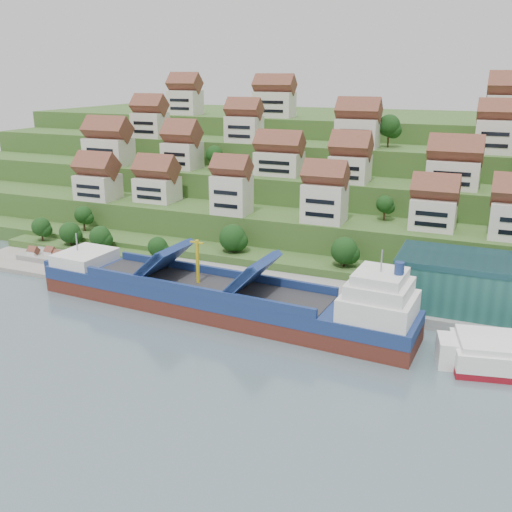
% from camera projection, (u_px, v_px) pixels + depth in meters
% --- Properties ---
extents(ground, '(300.00, 300.00, 0.00)m').
position_uv_depth(ground, '(264.00, 321.00, 109.07)').
color(ground, slate).
rests_on(ground, ground).
extents(quay, '(180.00, 14.00, 2.20)m').
position_uv_depth(quay, '(385.00, 304.00, 114.46)').
color(quay, gray).
rests_on(quay, ground).
extents(pebble_beach, '(45.00, 20.00, 1.00)m').
position_uv_depth(pebble_beach, '(66.00, 263.00, 140.92)').
color(pebble_beach, gray).
rests_on(pebble_beach, ground).
extents(hillside, '(260.00, 128.00, 31.00)m').
position_uv_depth(hillside, '(377.00, 178.00, 196.53)').
color(hillside, '#2D4C1E').
rests_on(hillside, ground).
extents(hillside_village, '(157.47, 63.03, 28.29)m').
position_uv_depth(hillside_village, '(354.00, 157.00, 152.94)').
color(hillside_village, silver).
rests_on(hillside_village, ground).
extents(hillside_trees, '(140.29, 62.35, 31.23)m').
position_uv_depth(hillside_trees, '(284.00, 193.00, 146.26)').
color(hillside_trees, '#183F15').
rests_on(hillside_trees, ground).
extents(flagpole, '(1.28, 0.16, 8.00)m').
position_uv_depth(flagpole, '(372.00, 284.00, 109.00)').
color(flagpole, gray).
rests_on(flagpole, quay).
extents(beach_huts, '(14.40, 3.70, 2.20)m').
position_uv_depth(beach_huts, '(55.00, 257.00, 140.08)').
color(beach_huts, white).
rests_on(beach_huts, pebble_beach).
extents(cargo_ship, '(78.71, 16.80, 17.33)m').
position_uv_depth(cargo_ship, '(226.00, 299.00, 110.92)').
color(cargo_ship, '#522219').
rests_on(cargo_ship, ground).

